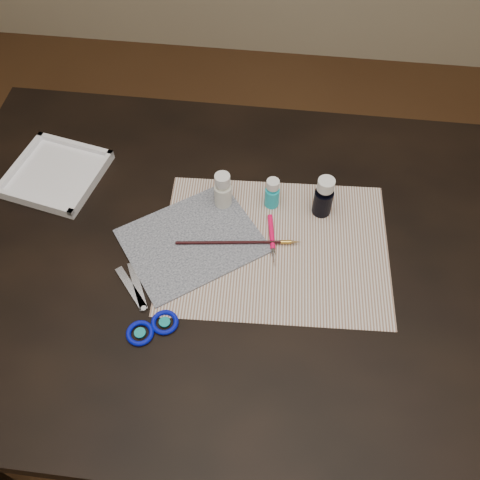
# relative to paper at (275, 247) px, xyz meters

# --- Properties ---
(ground) EXTENTS (3.50, 3.50, 0.02)m
(ground) POSITION_rel_paper_xyz_m (-0.07, -0.03, -0.76)
(ground) COLOR #422614
(ground) RESTS_ON ground
(table) EXTENTS (1.30, 0.90, 0.75)m
(table) POSITION_rel_paper_xyz_m (-0.07, -0.03, -0.38)
(table) COLOR black
(table) RESTS_ON ground
(paper) EXTENTS (0.48, 0.37, 0.00)m
(paper) POSITION_rel_paper_xyz_m (0.00, 0.00, 0.00)
(paper) COLOR silver
(paper) RESTS_ON table
(canvas) EXTENTS (0.34, 0.33, 0.00)m
(canvas) POSITION_rel_paper_xyz_m (-0.17, -0.01, 0.00)
(canvas) COLOR black
(canvas) RESTS_ON paper
(paint_bottle_white) EXTENTS (0.04, 0.04, 0.09)m
(paint_bottle_white) POSITION_rel_paper_xyz_m (-0.12, 0.10, 0.04)
(paint_bottle_white) COLOR white
(paint_bottle_white) RESTS_ON table
(paint_bottle_cyan) EXTENTS (0.04, 0.04, 0.08)m
(paint_bottle_cyan) POSITION_rel_paper_xyz_m (-0.02, 0.11, 0.04)
(paint_bottle_cyan) COLOR #1DBCD0
(paint_bottle_cyan) RESTS_ON table
(paint_bottle_navy) EXTENTS (0.04, 0.04, 0.10)m
(paint_bottle_navy) POSITION_rel_paper_xyz_m (0.09, 0.11, 0.05)
(paint_bottle_navy) COLOR black
(paint_bottle_navy) RESTS_ON table
(paintbrush) EXTENTS (0.26, 0.04, 0.01)m
(paintbrush) POSITION_rel_paper_xyz_m (-0.07, -0.00, 0.01)
(paintbrush) COLOR black
(paintbrush) RESTS_ON canvas
(craft_knife) EXTENTS (0.03, 0.13, 0.01)m
(craft_knife) POSITION_rel_paper_xyz_m (-0.01, 0.01, 0.01)
(craft_knife) COLOR #FF0A4F
(craft_knife) RESTS_ON paper
(scissors) EXTENTS (0.21, 0.22, 0.01)m
(scissors) POSITION_rel_paper_xyz_m (-0.25, -0.16, 0.00)
(scissors) COLOR silver
(scissors) RESTS_ON table
(palette_tray) EXTENTS (0.23, 0.23, 0.02)m
(palette_tray) POSITION_rel_paper_xyz_m (-0.50, 0.13, 0.01)
(palette_tray) COLOR white
(palette_tray) RESTS_ON table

